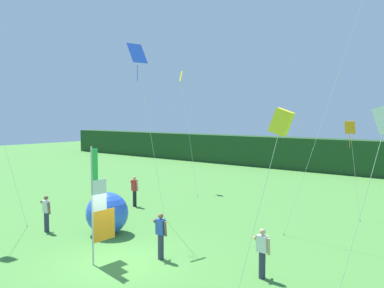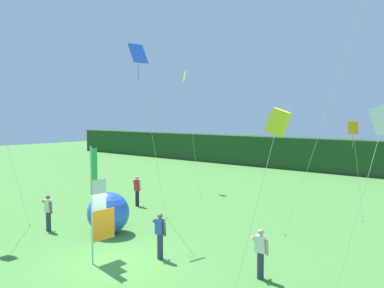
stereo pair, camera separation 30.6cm
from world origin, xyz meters
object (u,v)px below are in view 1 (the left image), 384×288
object	(u,v)px
banner_flag	(99,207)
kite_orange_diamond_5	(350,132)
kite_yellow_diamond_2	(182,85)
person_far_right	(46,213)
inflatable_balloon	(107,213)
person_mid_field	(262,252)
person_far_left	(135,190)
person_near_banner	(161,235)
kite_blue_diamond_4	(139,62)
kite_yellow_box_3	(281,123)

from	to	relation	value
banner_flag	kite_orange_diamond_5	distance (m)	13.81
kite_yellow_diamond_2	person_far_right	bearing A→B (deg)	-78.53
inflatable_balloon	kite_yellow_diamond_2	distance (m)	13.69
person_mid_field	kite_yellow_diamond_2	size ratio (longest dim) A/B	0.19
person_far_left	kite_yellow_diamond_2	distance (m)	9.33
person_far_right	person_far_left	bearing A→B (deg)	96.80
banner_flag	inflatable_balloon	distance (m)	3.73
person_mid_field	person_near_banner	bearing A→B (deg)	-167.88
person_far_left	kite_orange_diamond_5	bearing A→B (deg)	29.14
person_far_right	kite_yellow_diamond_2	distance (m)	14.35
kite_yellow_diamond_2	kite_blue_diamond_4	xyz separation A→B (m)	(6.13, -10.06, 0.12)
person_far_right	person_mid_field	bearing A→B (deg)	8.46
person_near_banner	person_far_right	size ratio (longest dim) A/B	1.04
person_far_left	kite_yellow_box_3	bearing A→B (deg)	-26.54
person_far_left	kite_blue_diamond_4	bearing A→B (deg)	-40.35
person_mid_field	person_far_right	distance (m)	10.40
person_mid_field	inflatable_balloon	size ratio (longest dim) A/B	0.85
person_mid_field	inflatable_balloon	bearing A→B (deg)	179.99
banner_flag	kite_yellow_diamond_2	distance (m)	16.33
kite_orange_diamond_5	kite_yellow_box_3	bearing A→B (deg)	-80.15
banner_flag	person_far_right	distance (m)	5.23
inflatable_balloon	kite_orange_diamond_5	world-z (taller)	kite_orange_diamond_5
banner_flag	inflatable_balloon	bearing A→B (deg)	136.70
person_far_right	inflatable_balloon	distance (m)	2.87
person_mid_field	person_far_left	distance (m)	11.92
person_near_banner	kite_blue_diamond_4	size ratio (longest dim) A/B	0.20
person_mid_field	kite_yellow_box_3	distance (m)	4.78
person_mid_field	kite_blue_diamond_4	size ratio (longest dim) A/B	0.20
kite_yellow_diamond_2	kite_orange_diamond_5	world-z (taller)	kite_yellow_diamond_2
kite_yellow_box_3	kite_blue_diamond_4	xyz separation A→B (m)	(-8.13, 2.54, 2.51)
person_mid_field	person_far_left	xyz separation A→B (m)	(-11.01, 4.57, 0.07)
banner_flag	person_mid_field	world-z (taller)	banner_flag
person_far_left	kite_blue_diamond_4	size ratio (longest dim) A/B	0.21
inflatable_balloon	kite_blue_diamond_4	distance (m)	6.84
person_far_left	person_far_right	distance (m)	6.14
inflatable_balloon	kite_yellow_diamond_2	xyz separation A→B (m)	(-4.96, 10.95, 6.56)
person_mid_field	person_far_right	bearing A→B (deg)	-171.54
inflatable_balloon	person_far_left	bearing A→B (deg)	124.60
person_near_banner	kite_yellow_diamond_2	size ratio (longest dim) A/B	0.20
inflatable_balloon	kite_yellow_box_3	bearing A→B (deg)	-10.07
person_mid_field	kite_blue_diamond_4	distance (m)	9.54
person_near_banner	person_far_right	xyz separation A→B (m)	(-6.50, -0.72, -0.03)
person_far_left	person_near_banner	bearing A→B (deg)	-36.64
person_far_left	kite_yellow_diamond_2	world-z (taller)	kite_yellow_diamond_2
inflatable_balloon	banner_flag	bearing A→B (deg)	-43.30
person_mid_field	kite_orange_diamond_5	distance (m)	10.96
person_far_right	kite_blue_diamond_4	xyz separation A→B (m)	(3.60, 2.42, 6.74)
banner_flag	person_mid_field	bearing A→B (deg)	24.97
banner_flag	inflatable_balloon	world-z (taller)	banner_flag
person_far_right	kite_blue_diamond_4	bearing A→B (deg)	33.91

